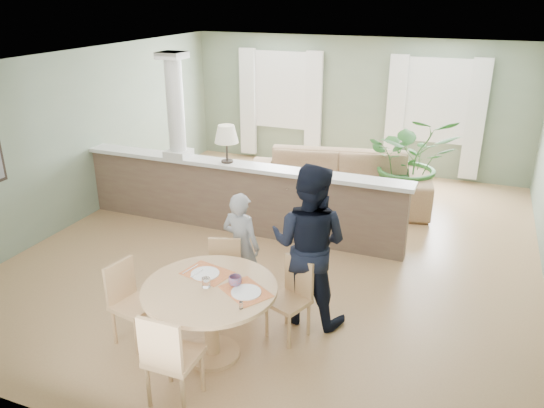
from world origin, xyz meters
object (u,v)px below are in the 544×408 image
at_px(chair_far_boy, 224,273).
at_px(chair_far_man, 292,295).
at_px(sofa, 336,181).
at_px(chair_side, 129,299).
at_px(houseplant, 411,161).
at_px(dining_table, 211,301).
at_px(child_person, 241,246).
at_px(man_person, 309,245).
at_px(chair_near, 169,356).

distance_m(chair_far_boy, chair_far_man, 0.91).
xyz_separation_m(sofa, chair_side, (-1.03, -4.54, 0.04)).
height_order(houseplant, dining_table, houseplant).
bearing_deg(chair_far_man, child_person, 169.77).
xyz_separation_m(chair_far_boy, chair_side, (-0.67, -0.90, 0.02)).
bearing_deg(chair_side, child_person, -19.45).
distance_m(chair_far_man, man_person, 0.57).
height_order(chair_far_boy, chair_far_man, chair_far_man).
bearing_deg(sofa, man_person, -91.54).
xyz_separation_m(child_person, man_person, (0.90, -0.15, 0.25)).
relative_size(dining_table, chair_far_man, 1.53).
height_order(dining_table, chair_side, dining_table).
height_order(chair_near, man_person, man_person).
distance_m(houseplant, chair_far_boy, 4.37).
height_order(chair_far_boy, child_person, child_person).
relative_size(chair_far_boy, chair_side, 0.97).
bearing_deg(chair_near, chair_far_man, -114.83).
xyz_separation_m(chair_far_man, chair_near, (-0.64, -1.44, 0.05)).
distance_m(sofa, man_person, 3.53).
relative_size(sofa, dining_table, 2.33).
xyz_separation_m(houseplant, chair_side, (-2.20, -4.98, -0.33)).
height_order(houseplant, man_person, man_person).
height_order(dining_table, chair_near, chair_near).
bearing_deg(dining_table, houseplant, 75.70).
height_order(houseplant, child_person, houseplant).
distance_m(chair_side, child_person, 1.46).
distance_m(houseplant, chair_far_man, 4.30).
relative_size(chair_far_boy, chair_near, 0.90).
bearing_deg(chair_near, chair_far_boy, -81.60).
height_order(chair_near, child_person, child_person).
bearing_deg(dining_table, child_person, 100.32).
xyz_separation_m(chair_near, man_person, (0.71, 1.79, 0.40)).
bearing_deg(chair_far_man, man_person, 100.97).
bearing_deg(dining_table, chair_far_boy, 108.48).
bearing_deg(chair_far_boy, houseplant, 51.46).
bearing_deg(child_person, houseplant, -104.16).
distance_m(sofa, houseplant, 1.30).
bearing_deg(dining_table, chair_far_man, 46.88).
bearing_deg(chair_far_man, houseplant, 102.58).
bearing_deg(sofa, chair_far_boy, -107.11).
relative_size(chair_far_man, man_person, 0.47).
relative_size(houseplant, chair_side, 1.83).
bearing_deg(sofa, chair_side, -114.29).
height_order(chair_far_man, child_person, child_person).
relative_size(chair_near, man_person, 0.52).
bearing_deg(chair_far_man, sofa, 119.14).
xyz_separation_m(sofa, chair_far_boy, (-0.36, -3.64, 0.02)).
bearing_deg(chair_near, houseplant, -103.33).
xyz_separation_m(dining_table, child_person, (-0.21, 1.17, 0.03)).
xyz_separation_m(chair_side, child_person, (0.73, 1.25, 0.18)).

